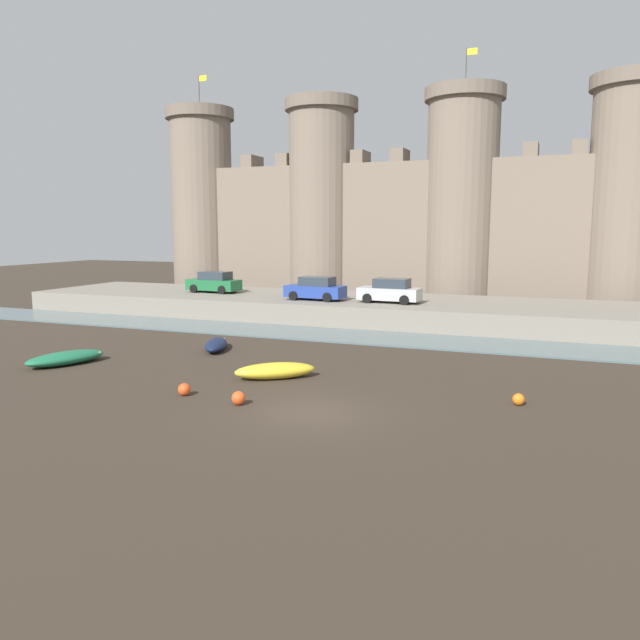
# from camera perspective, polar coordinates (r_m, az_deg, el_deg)

# --- Properties ---
(ground_plane) EXTENTS (160.00, 160.00, 0.00)m
(ground_plane) POSITION_cam_1_polar(r_m,az_deg,el_deg) (22.16, -0.83, -8.47)
(ground_plane) COLOR #382D23
(water_channel) EXTENTS (80.00, 4.50, 0.10)m
(water_channel) POSITION_cam_1_polar(r_m,az_deg,el_deg) (36.15, 8.17, -1.82)
(water_channel) COLOR slate
(water_channel) RESTS_ON ground
(quay_road) EXTENTS (61.13, 10.00, 1.47)m
(quay_road) POSITION_cam_1_polar(r_m,az_deg,el_deg) (43.06, 10.39, 0.70)
(quay_road) COLOR gray
(quay_road) RESTS_ON ground
(castle) EXTENTS (55.53, 6.40, 20.46)m
(castle) POSITION_cam_1_polar(r_m,az_deg,el_deg) (53.08, 12.79, 9.74)
(castle) COLOR #7A6B5B
(castle) RESTS_ON ground
(rowboat_midflat_centre) EXTENTS (3.51, 3.03, 0.69)m
(rowboat_midflat_centre) POSITION_cam_1_polar(r_m,az_deg,el_deg) (26.96, -4.14, -4.62)
(rowboat_midflat_centre) COLOR yellow
(rowboat_midflat_centre) RESTS_ON ground
(rowboat_foreground_left) EXTENTS (2.74, 4.06, 0.62)m
(rowboat_foreground_left) POSITION_cam_1_polar(r_m,az_deg,el_deg) (32.00, -22.24, -3.21)
(rowboat_foreground_left) COLOR #1E6B47
(rowboat_foreground_left) RESTS_ON ground
(rowboat_near_channel_left) EXTENTS (2.24, 3.39, 0.59)m
(rowboat_near_channel_left) POSITION_cam_1_polar(r_m,az_deg,el_deg) (33.50, -9.48, -2.22)
(rowboat_near_channel_left) COLOR #141E3D
(rowboat_near_channel_left) RESTS_ON ground
(mooring_buoy_mid_mud) EXTENTS (0.51, 0.51, 0.51)m
(mooring_buoy_mid_mud) POSITION_cam_1_polar(r_m,az_deg,el_deg) (23.21, -7.46, -7.10)
(mooring_buoy_mid_mud) COLOR #E04C1E
(mooring_buoy_mid_mud) RESTS_ON ground
(mooring_buoy_near_shore) EXTENTS (0.44, 0.44, 0.44)m
(mooring_buoy_near_shore) POSITION_cam_1_polar(r_m,az_deg,el_deg) (24.11, 17.70, -6.93)
(mooring_buoy_near_shore) COLOR orange
(mooring_buoy_near_shore) RESTS_ON ground
(mooring_buoy_off_centre) EXTENTS (0.49, 0.49, 0.49)m
(mooring_buoy_off_centre) POSITION_cam_1_polar(r_m,az_deg,el_deg) (24.82, -12.30, -6.22)
(mooring_buoy_off_centre) COLOR #E04C1E
(mooring_buoy_off_centre) RESTS_ON ground
(car_quay_centre_west) EXTENTS (4.17, 2.02, 1.62)m
(car_quay_centre_west) POSITION_cam_1_polar(r_m,az_deg,el_deg) (48.81, -9.66, 3.41)
(car_quay_centre_west) COLOR #1E6638
(car_quay_centre_west) RESTS_ON quay_road
(car_quay_east) EXTENTS (4.17, 2.02, 1.62)m
(car_quay_east) POSITION_cam_1_polar(r_m,az_deg,el_deg) (43.10, -0.40, 2.87)
(car_quay_east) COLOR #263F99
(car_quay_east) RESTS_ON quay_road
(car_quay_west) EXTENTS (4.17, 2.02, 1.62)m
(car_quay_west) POSITION_cam_1_polar(r_m,az_deg,el_deg) (41.81, 6.43, 2.64)
(car_quay_west) COLOR #B2B5B7
(car_quay_west) RESTS_ON quay_road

